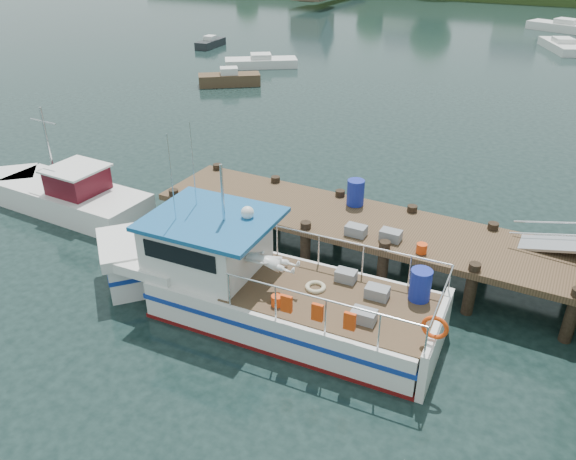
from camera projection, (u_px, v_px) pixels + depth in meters
The scene contains 9 objects.
ground_plane at pixel (336, 252), 18.41m from camera, with size 160.00×160.00×0.00m, color black.
dock at pixel (568, 239), 14.65m from camera, with size 16.60×3.00×4.78m.
lobster_boat at pixel (250, 283), 15.20m from camera, with size 10.63×3.55×5.04m.
work_boat at pixel (66, 194), 20.93m from camera, with size 7.35×2.37×3.87m.
moored_rowboat at pixel (229, 79), 37.46m from camera, with size 4.07×3.54×1.18m.
moored_far at pixel (566, 27), 56.47m from camera, with size 7.67×4.81×1.24m.
moored_a at pixel (261, 62), 42.35m from camera, with size 5.46×4.55×0.99m.
moored_d at pixel (562, 46), 47.98m from camera, with size 4.47×6.49×1.05m.
moored_e at pixel (211, 43), 49.31m from camera, with size 1.55×3.63×0.97m.
Camera 1 is at (6.05, -14.71, 9.44)m, focal length 35.00 mm.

